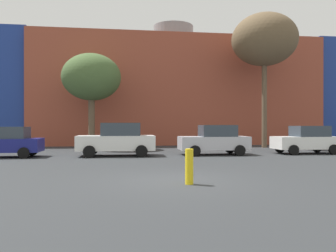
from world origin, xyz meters
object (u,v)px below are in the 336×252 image
at_px(parked_car_2, 214,140).
at_px(parked_car_3, 307,140).
at_px(bare_tree_0, 264,40).
at_px(bare_tree_1, 92,78).
at_px(parked_car_1, 117,139).
at_px(parked_car_0, 6,142).
at_px(bollard_yellow_0, 189,167).

relative_size(parked_car_2, parked_car_3, 1.03).
relative_size(bare_tree_0, bare_tree_1, 1.48).
distance_m(parked_car_1, bare_tree_1, 7.58).
bearing_deg(parked_car_1, bare_tree_1, -71.54).
height_order(parked_car_1, bare_tree_1, bare_tree_1).
height_order(parked_car_1, bare_tree_0, bare_tree_0).
xyz_separation_m(parked_car_3, bare_tree_1, (-13.38, 5.93, 4.36)).
distance_m(parked_car_0, parked_car_3, 17.35).
distance_m(parked_car_1, bare_tree_0, 14.41).
distance_m(parked_car_3, bollard_yellow_0, 13.07).
height_order(parked_car_2, parked_car_3, parked_car_2).
distance_m(bare_tree_0, bare_tree_1, 13.45).
relative_size(parked_car_0, bare_tree_0, 0.37).
xyz_separation_m(bare_tree_0, bollard_yellow_0, (-8.83, -14.88, -7.75)).
height_order(parked_car_1, parked_car_3, parked_car_1).
relative_size(parked_car_2, bare_tree_1, 0.58).
relative_size(parked_car_0, parked_car_1, 0.88).
relative_size(parked_car_0, parked_car_3, 0.97).
bearing_deg(parked_car_3, bare_tree_1, -23.91).
xyz_separation_m(parked_car_1, parked_car_3, (11.40, -0.00, -0.09)).
bearing_deg(bare_tree_1, parked_car_1, -71.54).
height_order(parked_car_0, parked_car_3, parked_car_3).
relative_size(parked_car_0, bollard_yellow_0, 3.65).
relative_size(parked_car_3, bollard_yellow_0, 3.74).
xyz_separation_m(parked_car_0, bare_tree_0, (17.06, 5.52, 7.45)).
xyz_separation_m(parked_car_2, bare_tree_1, (-7.61, 5.93, 4.34)).
bearing_deg(parked_car_2, bollard_yellow_0, 70.28).
distance_m(bare_tree_0, bollard_yellow_0, 18.96).
xyz_separation_m(parked_car_0, parked_car_3, (17.35, 0.00, 0.02)).
xyz_separation_m(parked_car_1, bollard_yellow_0, (2.27, -9.35, -0.40)).
relative_size(parked_car_2, bare_tree_0, 0.39).
bearing_deg(parked_car_3, parked_car_2, -0.00).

